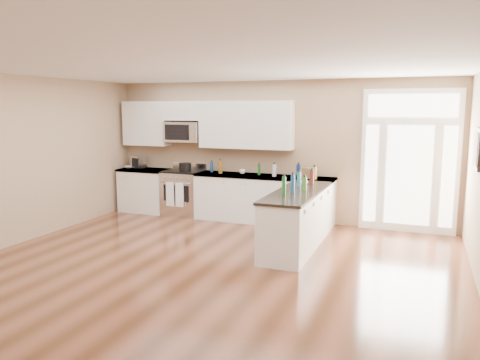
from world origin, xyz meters
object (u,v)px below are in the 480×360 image
(toaster_oven, at_px, (138,162))
(stockpot, at_px, (185,167))
(peninsula_cabinet, at_px, (297,221))
(kitchen_range, at_px, (184,193))

(toaster_oven, bearing_deg, stockpot, 11.50)
(stockpot, relative_size, toaster_oven, 0.83)
(peninsula_cabinet, bearing_deg, kitchen_range, 153.05)
(peninsula_cabinet, distance_m, toaster_oven, 4.37)
(kitchen_range, xyz_separation_m, toaster_oven, (-1.18, 0.12, 0.59))
(peninsula_cabinet, height_order, kitchen_range, kitchen_range)
(stockpot, distance_m, toaster_oven, 1.31)
(stockpot, height_order, toaster_oven, toaster_oven)
(peninsula_cabinet, distance_m, stockpot, 3.11)
(stockpot, xyz_separation_m, toaster_oven, (-1.29, 0.23, 0.02))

